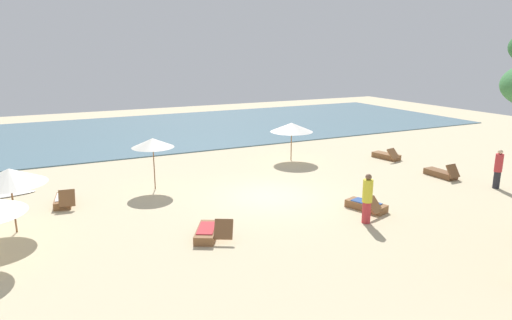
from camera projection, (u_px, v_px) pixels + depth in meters
ground_plane at (271, 196)px, 18.16m from camera, size 60.00×60.00×0.00m
ocean_water at (163, 130)px, 32.98m from camera, size 48.00×16.00×0.06m
umbrella_1 at (292, 127)px, 23.66m from camera, size 2.26×2.26×2.03m
umbrella_2 at (9, 176)px, 14.15m from camera, size 2.22×2.22×2.14m
umbrella_3 at (153, 143)px, 18.65m from camera, size 1.76×1.76×2.20m
lounger_0 at (442, 173)px, 20.90m from camera, size 0.66×1.68×0.73m
lounger_1 at (64, 200)px, 17.15m from camera, size 0.80×1.71×0.74m
lounger_2 at (367, 206)px, 16.55m from camera, size 1.10×1.79×0.69m
lounger_3 at (387, 156)px, 24.38m from camera, size 0.94×1.78×0.68m
lounger_4 at (208, 232)px, 14.17m from camera, size 1.32×1.76×0.70m
person_0 at (367, 198)px, 15.19m from camera, size 0.38×0.38×1.74m
person_1 at (498, 169)px, 19.04m from camera, size 0.46×0.46×1.70m
surfboard at (6, 195)px, 18.16m from camera, size 2.26×0.88×0.07m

